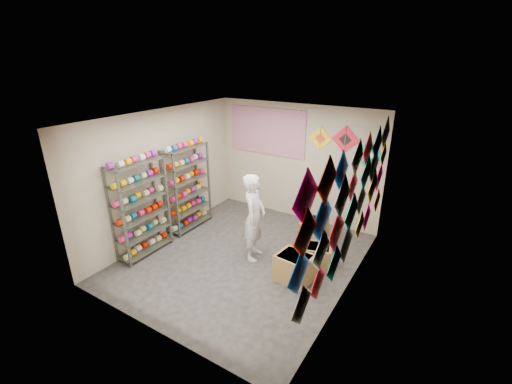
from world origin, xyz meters
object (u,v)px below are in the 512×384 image
Objects in this scene: shopkeeper at (254,217)px; carton_b at (317,256)px; shelf_rack_back at (187,188)px; shelf_rack_front at (141,209)px; carton_a at (294,268)px; carton_c at (314,231)px.

shopkeeper reaches higher than carton_b.
carton_b is (1.15, 0.36, -0.65)m from shopkeeper.
shelf_rack_back is at bearing 163.62° from carton_b.
shopkeeper is at bearing 27.25° from shelf_rack_front.
carton_a is 1.18× the size of carton_b.
carton_b is at bearing -88.31° from shopkeeper.
carton_c is at bearing -48.40° from shopkeeper.
shelf_rack_front is 1.12× the size of shopkeeper.
shelf_rack_back is 2.91m from carton_c.
carton_c is at bearing 17.80° from shelf_rack_back.
carton_b is 0.89× the size of carton_c.
carton_c is (2.69, 0.86, -0.70)m from shelf_rack_back.
shopkeeper is 1.19m from carton_a.
carton_c is (2.69, 2.16, -0.70)m from shelf_rack_front.
shelf_rack_front is 3.10m from carton_a.
shelf_rack_back is 1.12× the size of shopkeeper.
carton_b is at bearing -72.71° from carton_c.
shopkeeper is 1.37m from carton_b.
shopkeeper is at bearing 170.84° from carton_a.
carton_a is (0.99, -0.27, -0.60)m from shopkeeper.
shopkeeper is (1.93, -0.30, -0.10)m from shelf_rack_back.
carton_c reaches higher than carton_b.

